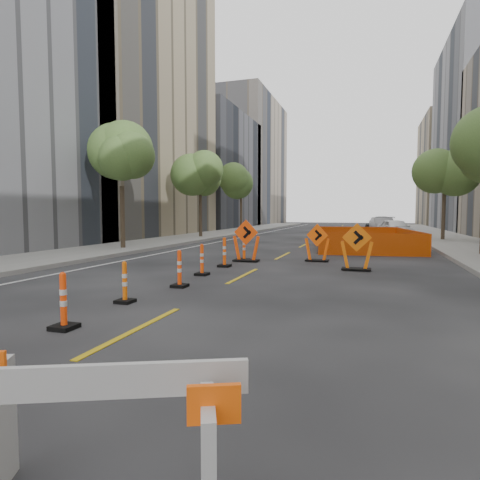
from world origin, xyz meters
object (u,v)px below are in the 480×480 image
(chevron_sign_left, at_px, (246,241))
(channelizer_5, at_px, (224,252))
(channelizer_3, at_px, (179,269))
(channelizer_1, at_px, (63,301))
(chevron_sign_center, at_px, (317,243))
(channelizer_4, at_px, (202,260))
(parked_car_mid, at_px, (382,226))
(parked_car_near, at_px, (395,229))
(chevron_sign_right, at_px, (357,247))
(channelizer_2, at_px, (125,282))
(parked_car_far, at_px, (381,224))
(channelizer_6, at_px, (244,248))
(barricade_board, at_px, (91,443))

(chevron_sign_left, bearing_deg, channelizer_5, -94.77)
(channelizer_3, bearing_deg, channelizer_1, -92.09)
(chevron_sign_center, bearing_deg, chevron_sign_left, -145.28)
(channelizer_1, relative_size, channelizer_5, 0.91)
(channelizer_3, relative_size, chevron_sign_center, 0.65)
(channelizer_4, xyz_separation_m, parked_car_mid, (6.03, 25.14, 0.26))
(channelizer_1, relative_size, channelizer_3, 0.99)
(channelizer_3, xyz_separation_m, parked_car_near, (6.55, 22.07, 0.25))
(parked_car_mid, bearing_deg, parked_car_near, -89.70)
(channelizer_4, relative_size, chevron_sign_right, 0.62)
(channelizer_2, bearing_deg, channelizer_5, 89.15)
(chevron_sign_center, relative_size, parked_car_near, 0.35)
(channelizer_3, height_order, parked_car_far, parked_car_far)
(channelizer_2, height_order, parked_car_mid, parked_car_mid)
(parked_car_far, bearing_deg, channelizer_1, -85.48)
(chevron_sign_left, height_order, chevron_sign_center, chevron_sign_left)
(channelizer_6, bearing_deg, channelizer_5, -93.18)
(channelizer_1, xyz_separation_m, channelizer_6, (0.04, 10.09, 0.04))
(channelizer_5, height_order, chevron_sign_right, chevron_sign_right)
(parked_car_mid, bearing_deg, chevron_sign_right, -101.81)
(channelizer_3, distance_m, chevron_sign_left, 5.79)
(channelizer_3, relative_size, channelizer_5, 0.92)
(channelizer_2, height_order, channelizer_5, channelizer_5)
(channelizer_4, distance_m, parked_car_far, 32.74)
(chevron_sign_left, distance_m, barricade_board, 13.53)
(chevron_sign_right, bearing_deg, channelizer_1, -122.55)
(channelizer_5, xyz_separation_m, chevron_sign_left, (0.29, 1.75, 0.30))
(channelizer_1, bearing_deg, parked_car_near, 75.62)
(chevron_sign_left, height_order, chevron_sign_right, chevron_sign_left)
(channelizer_4, height_order, chevron_sign_left, chevron_sign_left)
(channelizer_3, relative_size, barricade_board, 0.49)
(channelizer_1, relative_size, channelizer_4, 0.99)
(channelizer_3, bearing_deg, barricade_board, -67.49)
(channelizer_5, distance_m, parked_car_near, 19.27)
(channelizer_6, distance_m, chevron_sign_left, 0.45)
(channelizer_4, distance_m, barricade_board, 9.98)
(channelizer_3, distance_m, parked_car_far, 34.68)
(chevron_sign_right, xyz_separation_m, parked_car_mid, (1.46, 22.56, -0.04))
(channelizer_3, bearing_deg, channelizer_6, 91.04)
(parked_car_near, bearing_deg, channelizer_2, -121.17)
(chevron_sign_center, relative_size, parked_car_far, 0.29)
(chevron_sign_center, height_order, parked_car_far, parked_car_far)
(channelizer_1, distance_m, channelizer_2, 2.02)
(chevron_sign_left, relative_size, chevron_sign_center, 1.11)
(parked_car_near, bearing_deg, chevron_sign_right, -112.49)
(parked_car_mid, bearing_deg, barricade_board, -102.62)
(chevron_sign_center, distance_m, parked_car_mid, 20.69)
(channelizer_2, bearing_deg, parked_car_mid, 78.17)
(chevron_sign_left, bearing_deg, chevron_sign_center, 23.18)
(channelizer_4, bearing_deg, channelizer_6, 88.28)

